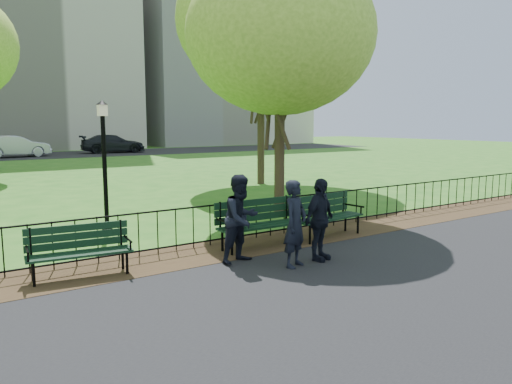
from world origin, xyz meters
TOP-DOWN VIEW (x-y plane):
  - ground at (0.00, 0.00)m, footprint 120.00×120.00m
  - asphalt_path at (0.00, -3.40)m, footprint 60.00×9.20m
  - dirt_strip at (0.00, 1.50)m, footprint 60.00×1.60m
  - far_street at (0.00, 35.00)m, footprint 70.00×9.00m
  - iron_fence at (0.00, 2.00)m, footprint 24.06×0.06m
  - apartment_east at (26.00, 48.00)m, footprint 20.00×15.00m
  - park_bench_main at (0.29, 1.24)m, footprint 1.96×0.65m
  - park_bench_left_a at (-3.11, 1.38)m, footprint 1.77×0.74m
  - park_bench_right_a at (2.40, 1.23)m, footprint 1.93×0.77m
  - lamppost at (-1.63, 4.49)m, footprint 0.28×0.28m
  - tree_near_e at (3.17, 4.01)m, footprint 5.18×5.18m
  - tree_mid_e at (6.93, 10.32)m, footprint 7.07×7.07m
  - person_left at (0.32, -0.26)m, footprint 0.69×0.59m
  - person_mid at (-0.33, 0.55)m, footprint 0.88×0.59m
  - person_right at (0.97, -0.18)m, footprint 1.00×0.65m
  - sedan_silver at (0.83, 33.78)m, footprint 5.14×2.49m
  - sedan_dark at (8.73, 35.08)m, footprint 5.55×2.85m

SIDE VIEW (x-z plane):
  - ground at x=0.00m, z-range 0.00..0.00m
  - asphalt_path at x=0.00m, z-range 0.00..0.01m
  - far_street at x=0.00m, z-range 0.00..0.01m
  - dirt_strip at x=0.00m, z-range 0.01..0.02m
  - iron_fence at x=0.00m, z-range 0.00..1.00m
  - park_bench_left_a at x=-3.11m, z-range 0.07..1.04m
  - park_bench_right_a at x=2.40m, z-range 0.08..1.15m
  - park_bench_main at x=0.29m, z-range 0.14..1.24m
  - sedan_dark at x=8.73m, z-range 0.01..1.55m
  - person_right at x=0.97m, z-range 0.01..1.59m
  - person_left at x=0.32m, z-range 0.01..1.61m
  - sedan_silver at x=0.83m, z-range 0.01..1.64m
  - person_mid at x=-0.33m, z-range 0.01..1.68m
  - lamppost at x=-1.63m, z-range 0.14..3.29m
  - tree_near_e at x=3.17m, z-range 1.40..8.63m
  - tree_mid_e at x=6.93m, z-range 1.92..11.77m
  - apartment_east at x=26.00m, z-range 0.00..24.00m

